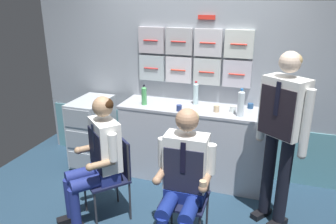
% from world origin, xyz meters
% --- Properties ---
extents(galley_bulkhead, '(4.20, 0.14, 2.15)m').
position_xyz_m(galley_bulkhead, '(0.00, 1.37, 1.07)').
color(galley_bulkhead, '#939BA5').
rests_on(galley_bulkhead, ground).
extents(galley_counter, '(1.89, 0.53, 0.94)m').
position_xyz_m(galley_counter, '(0.17, 1.09, 0.47)').
color(galley_counter, '#B5B7C0').
rests_on(galley_counter, ground).
extents(service_trolley, '(0.40, 0.65, 0.93)m').
position_xyz_m(service_trolley, '(-1.23, 0.97, 0.50)').
color(service_trolley, black).
rests_on(service_trolley, ground).
extents(folding_chair_left, '(0.56, 0.56, 0.86)m').
position_xyz_m(folding_chair_left, '(-0.46, 0.12, 0.53)').
color(folding_chair_left, '#2D2D33').
rests_on(folding_chair_left, ground).
extents(crew_member_left, '(0.66, 0.69, 1.31)m').
position_xyz_m(crew_member_left, '(-0.57, 0.00, 0.73)').
color(crew_member_left, black).
rests_on(crew_member_left, ground).
extents(folding_chair_right, '(0.41, 0.41, 0.86)m').
position_xyz_m(folding_chair_right, '(0.33, 0.05, 0.53)').
color(folding_chair_right, '#2D2D33').
rests_on(folding_chair_right, ground).
extents(crew_member_right, '(0.52, 0.64, 1.32)m').
position_xyz_m(crew_member_right, '(0.34, -0.11, 0.73)').
color(crew_member_right, black).
rests_on(crew_member_right, ground).
extents(crew_member_standing, '(0.46, 0.41, 1.75)m').
position_xyz_m(crew_member_standing, '(1.11, 0.51, 1.06)').
color(crew_member_standing, black).
rests_on(crew_member_standing, ground).
extents(sparkling_bottle_green, '(0.06, 0.06, 0.25)m').
position_xyz_m(sparkling_bottle_green, '(-0.48, 1.00, 1.06)').
color(sparkling_bottle_green, '#4BA45C').
rests_on(sparkling_bottle_green, galley_counter).
extents(water_bottle_blue_cap, '(0.07, 0.07, 0.31)m').
position_xyz_m(water_bottle_blue_cap, '(0.68, 0.96, 1.09)').
color(water_bottle_blue_cap, silver).
rests_on(water_bottle_blue_cap, galley_counter).
extents(water_bottle_clear, '(0.06, 0.06, 0.29)m').
position_xyz_m(water_bottle_clear, '(0.11, 1.22, 1.08)').
color(water_bottle_clear, silver).
rests_on(water_bottle_clear, galley_counter).
extents(paper_cup_tan, '(0.06, 0.06, 0.07)m').
position_xyz_m(paper_cup_tan, '(-0.01, 0.91, 0.98)').
color(paper_cup_tan, navy).
rests_on(paper_cup_tan, galley_counter).
extents(espresso_cup_small, '(0.07, 0.07, 0.06)m').
position_xyz_m(espresso_cup_small, '(0.76, 1.27, 0.98)').
color(espresso_cup_small, navy).
rests_on(espresso_cup_small, galley_counter).
extents(coffee_cup_spare, '(0.07, 0.07, 0.07)m').
position_xyz_m(coffee_cup_spare, '(0.58, 1.07, 0.98)').
color(coffee_cup_spare, white).
rests_on(coffee_cup_spare, galley_counter).
extents(paper_cup_blue, '(0.06, 0.06, 0.08)m').
position_xyz_m(paper_cup_blue, '(0.40, 1.02, 0.98)').
color(paper_cup_blue, '#CBB087').
rests_on(paper_cup_blue, galley_counter).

